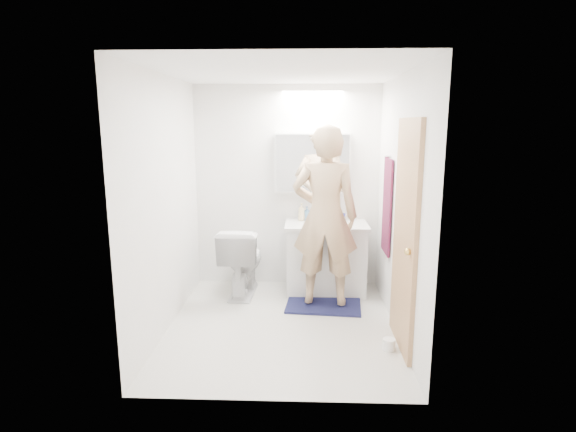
{
  "coord_description": "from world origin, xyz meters",
  "views": [
    {
      "loc": [
        0.21,
        -4.18,
        1.95
      ],
      "look_at": [
        0.05,
        0.25,
        1.05
      ],
      "focal_mm": 28.41,
      "sensor_mm": 36.0,
      "label": 1
    }
  ],
  "objects_px": {
    "soap_bottle_a": "(301,212)",
    "toilet_paper_roll": "(389,344)",
    "toothbrush_cup": "(342,217)",
    "vanity_cabinet": "(326,259)",
    "toilet": "(242,260)",
    "medicine_cabinet": "(312,163)",
    "person": "(325,216)",
    "soap_bottle_b": "(307,213)"
  },
  "relations": [
    {
      "from": "person",
      "to": "soap_bottle_b",
      "type": "xyz_separation_m",
      "value": [
        -0.19,
        0.64,
        -0.09
      ]
    },
    {
      "from": "medicine_cabinet",
      "to": "person",
      "type": "height_order",
      "value": "person"
    },
    {
      "from": "medicine_cabinet",
      "to": "person",
      "type": "xyz_separation_m",
      "value": [
        0.13,
        -0.67,
        -0.5
      ]
    },
    {
      "from": "person",
      "to": "soap_bottle_b",
      "type": "distance_m",
      "value": 0.67
    },
    {
      "from": "vanity_cabinet",
      "to": "toilet_paper_roll",
      "type": "height_order",
      "value": "vanity_cabinet"
    },
    {
      "from": "medicine_cabinet",
      "to": "soap_bottle_b",
      "type": "bearing_deg",
      "value": -152.32
    },
    {
      "from": "toilet",
      "to": "toilet_paper_roll",
      "type": "distance_m",
      "value": 2.0
    },
    {
      "from": "toilet",
      "to": "soap_bottle_a",
      "type": "bearing_deg",
      "value": -155.98
    },
    {
      "from": "toothbrush_cup",
      "to": "vanity_cabinet",
      "type": "bearing_deg",
      "value": -139.69
    },
    {
      "from": "soap_bottle_a",
      "to": "toothbrush_cup",
      "type": "distance_m",
      "value": 0.48
    },
    {
      "from": "person",
      "to": "toothbrush_cup",
      "type": "distance_m",
      "value": 0.67
    },
    {
      "from": "medicine_cabinet",
      "to": "person",
      "type": "bearing_deg",
      "value": -79.05
    },
    {
      "from": "toilet",
      "to": "toilet_paper_roll",
      "type": "xyz_separation_m",
      "value": [
        1.47,
        -1.31,
        -0.35
      ]
    },
    {
      "from": "soap_bottle_a",
      "to": "soap_bottle_b",
      "type": "relative_size",
      "value": 1.27
    },
    {
      "from": "toilet",
      "to": "person",
      "type": "height_order",
      "value": "person"
    },
    {
      "from": "vanity_cabinet",
      "to": "toilet",
      "type": "relative_size",
      "value": 1.11
    },
    {
      "from": "toilet",
      "to": "medicine_cabinet",
      "type": "bearing_deg",
      "value": -155.22
    },
    {
      "from": "soap_bottle_a",
      "to": "toilet_paper_roll",
      "type": "height_order",
      "value": "soap_bottle_a"
    },
    {
      "from": "toilet_paper_roll",
      "to": "person",
      "type": "bearing_deg",
      "value": 118.98
    },
    {
      "from": "toothbrush_cup",
      "to": "toilet_paper_roll",
      "type": "bearing_deg",
      "value": -78.98
    },
    {
      "from": "toothbrush_cup",
      "to": "toilet_paper_roll",
      "type": "relative_size",
      "value": 0.82
    },
    {
      "from": "toilet",
      "to": "toothbrush_cup",
      "type": "bearing_deg",
      "value": -163.89
    },
    {
      "from": "person",
      "to": "soap_bottle_a",
      "type": "relative_size",
      "value": 9.04
    },
    {
      "from": "toothbrush_cup",
      "to": "toilet",
      "type": "bearing_deg",
      "value": -166.67
    },
    {
      "from": "vanity_cabinet",
      "to": "toilet",
      "type": "bearing_deg",
      "value": -173.25
    },
    {
      "from": "medicine_cabinet",
      "to": "soap_bottle_a",
      "type": "bearing_deg",
      "value": -153.92
    },
    {
      "from": "medicine_cabinet",
      "to": "toilet_paper_roll",
      "type": "bearing_deg",
      "value": -67.87
    },
    {
      "from": "soap_bottle_a",
      "to": "soap_bottle_b",
      "type": "distance_m",
      "value": 0.08
    },
    {
      "from": "vanity_cabinet",
      "to": "toilet_paper_roll",
      "type": "relative_size",
      "value": 8.18
    },
    {
      "from": "soap_bottle_a",
      "to": "toothbrush_cup",
      "type": "bearing_deg",
      "value": 1.2
    },
    {
      "from": "medicine_cabinet",
      "to": "soap_bottle_a",
      "type": "height_order",
      "value": "medicine_cabinet"
    },
    {
      "from": "vanity_cabinet",
      "to": "soap_bottle_a",
      "type": "bearing_deg",
      "value": 152.65
    },
    {
      "from": "person",
      "to": "toilet_paper_roll",
      "type": "xyz_separation_m",
      "value": [
        0.54,
        -0.97,
        -0.95
      ]
    },
    {
      "from": "soap_bottle_b",
      "to": "toothbrush_cup",
      "type": "xyz_separation_m",
      "value": [
        0.41,
        -0.02,
        -0.04
      ]
    },
    {
      "from": "soap_bottle_b",
      "to": "medicine_cabinet",
      "type": "bearing_deg",
      "value": 27.68
    },
    {
      "from": "medicine_cabinet",
      "to": "toilet",
      "type": "height_order",
      "value": "medicine_cabinet"
    },
    {
      "from": "person",
      "to": "medicine_cabinet",
      "type": "bearing_deg",
      "value": -74.04
    },
    {
      "from": "vanity_cabinet",
      "to": "toilet",
      "type": "xyz_separation_m",
      "value": [
        -0.97,
        -0.12,
        0.01
      ]
    },
    {
      "from": "vanity_cabinet",
      "to": "medicine_cabinet",
      "type": "distance_m",
      "value": 1.14
    },
    {
      "from": "toilet",
      "to": "toothbrush_cup",
      "type": "distance_m",
      "value": 1.28
    },
    {
      "from": "medicine_cabinet",
      "to": "soap_bottle_a",
      "type": "distance_m",
      "value": 0.59
    },
    {
      "from": "vanity_cabinet",
      "to": "toilet_paper_roll",
      "type": "distance_m",
      "value": 1.55
    }
  ]
}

